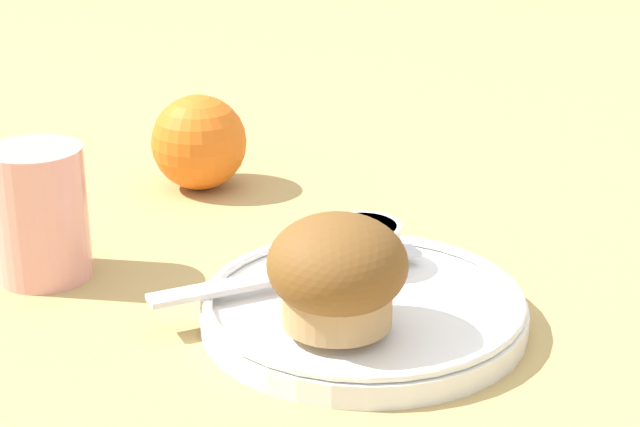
{
  "coord_description": "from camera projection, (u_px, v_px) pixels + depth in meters",
  "views": [
    {
      "loc": [
        -0.47,
        -0.29,
        0.29
      ],
      "look_at": [
        0.02,
        0.04,
        0.06
      ],
      "focal_mm": 60.0,
      "sensor_mm": 36.0,
      "label": 1
    }
  ],
  "objects": [
    {
      "name": "berry_pair",
      "position": [
        326.0,
        266.0,
        0.63
      ],
      "size": [
        0.03,
        0.02,
        0.02
      ],
      "color": "#B7192D",
      "rests_on": "plate"
    },
    {
      "name": "muffin",
      "position": [
        337.0,
        273.0,
        0.57
      ],
      "size": [
        0.08,
        0.08,
        0.06
      ],
      "color": "tan",
      "rests_on": "plate"
    },
    {
      "name": "orange_fruit",
      "position": [
        199.0,
        142.0,
        0.83
      ],
      "size": [
        0.07,
        0.07,
        0.07
      ],
      "color": "orange",
      "rests_on": "ground_plane"
    },
    {
      "name": "butter_knife",
      "position": [
        290.0,
        275.0,
        0.64
      ],
      "size": [
        0.16,
        0.1,
        0.0
      ],
      "rotation": [
        0.0,
        0.0,
        -0.53
      ],
      "color": "silver",
      "rests_on": "plate"
    },
    {
      "name": "juice_glass",
      "position": [
        40.0,
        213.0,
        0.67
      ],
      "size": [
        0.06,
        0.06,
        0.09
      ],
      "color": "#E5998C",
      "rests_on": "ground_plane"
    },
    {
      "name": "plate",
      "position": [
        365.0,
        309.0,
        0.62
      ],
      "size": [
        0.19,
        0.19,
        0.02
      ],
      "color": "white",
      "rests_on": "ground_plane"
    },
    {
      "name": "cream_ramekin",
      "position": [
        362.0,
        239.0,
        0.66
      ],
      "size": [
        0.05,
        0.05,
        0.02
      ],
      "color": "silver",
      "rests_on": "plate"
    },
    {
      "name": "ground_plane",
      "position": [
        363.0,
        324.0,
        0.63
      ],
      "size": [
        3.0,
        3.0,
        0.0
      ],
      "primitive_type": "plane",
      "color": "tan"
    }
  ]
}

